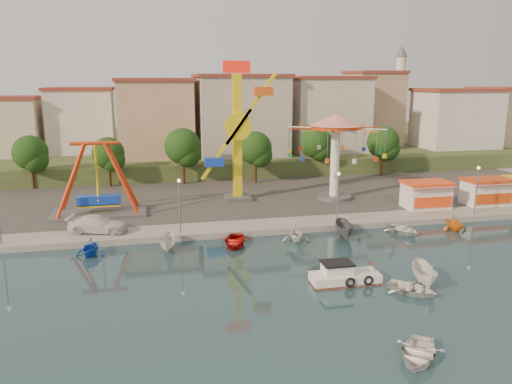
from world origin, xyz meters
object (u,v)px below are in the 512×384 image
object	(u,v)px
pirate_ship_ride	(97,180)
kamikaze_tower	(240,135)
skiff	(425,275)
rowboat_a	(412,289)
van	(98,224)
cabin_motorboat	(343,277)
wave_swinger	(336,137)

from	to	relation	value
pirate_ship_ride	kamikaze_tower	distance (m)	17.05
skiff	kamikaze_tower	bearing A→B (deg)	125.77
rowboat_a	van	world-z (taller)	van
rowboat_a	skiff	xyz separation A→B (m)	(1.70, 1.23, 0.40)
pirate_ship_ride	cabin_motorboat	bearing A→B (deg)	-48.69
wave_swinger	van	bearing A→B (deg)	-163.30
wave_swinger	van	xyz separation A→B (m)	(-27.22, -8.17, -6.78)
pirate_ship_ride	wave_swinger	xyz separation A→B (m)	(27.64, 1.35, 3.80)
van	skiff	bearing A→B (deg)	-109.28
kamikaze_tower	rowboat_a	bearing A→B (deg)	-75.41
wave_swinger	van	world-z (taller)	wave_swinger
wave_swinger	rowboat_a	world-z (taller)	wave_swinger
pirate_ship_ride	cabin_motorboat	size ratio (longest dim) A/B	1.91
skiff	pirate_ship_ride	bearing A→B (deg)	154.02
cabin_motorboat	skiff	distance (m)	6.04
wave_swinger	rowboat_a	size ratio (longest dim) A/B	3.20
pirate_ship_ride	van	bearing A→B (deg)	-86.43
kamikaze_tower	rowboat_a	distance (m)	30.06
kamikaze_tower	skiff	bearing A→B (deg)	-71.43
kamikaze_tower	skiff	world-z (taller)	kamikaze_tower
kamikaze_tower	van	xyz separation A→B (m)	(-15.83, -9.90, -7.10)
pirate_ship_ride	skiff	xyz separation A→B (m)	(25.25, -23.69, -3.62)
van	rowboat_a	bearing A→B (deg)	-113.14
van	wave_swinger	bearing A→B (deg)	-58.36
skiff	wave_swinger	bearing A→B (deg)	101.74
pirate_ship_ride	cabin_motorboat	world-z (taller)	pirate_ship_ride
kamikaze_tower	rowboat_a	xyz separation A→B (m)	(7.29, -28.01, -8.13)
rowboat_a	kamikaze_tower	bearing A→B (deg)	66.04
pirate_ship_ride	skiff	world-z (taller)	pirate_ship_ride
kamikaze_tower	skiff	xyz separation A→B (m)	(8.99, -26.78, -7.73)
kamikaze_tower	wave_swinger	xyz separation A→B (m)	(11.39, -1.73, -0.31)
pirate_ship_ride	rowboat_a	world-z (taller)	pirate_ship_ride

